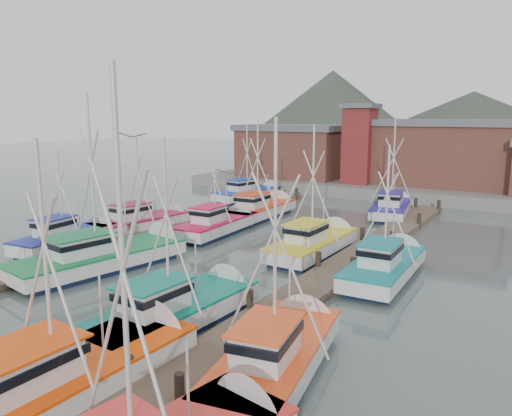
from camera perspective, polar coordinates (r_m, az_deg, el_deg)
The scene contains 22 objects.
ground at distance 26.80m, azimuth -9.40°, elevation -8.10°, with size 260.00×260.00×0.00m, color #4E5E5A.
dock_left at distance 34.20m, azimuth -13.90°, elevation -3.81°, with size 2.30×46.00×1.50m.
dock_right at distance 26.45m, azimuth 8.22°, elevation -7.83°, with size 2.30×46.00×1.50m.
quay at distance 59.08m, azimuth 14.70°, elevation 2.50°, with size 44.00×16.00×1.20m, color slate.
shed_left at distance 60.95m, azimuth 4.31°, elevation 6.59°, with size 12.72×8.48×6.20m.
shed_center at distance 57.25m, azimuth 20.67°, elevation 6.04°, with size 14.84×9.54×6.90m.
lookout_tower at distance 55.46m, azimuth 11.73°, elevation 7.27°, with size 3.60×3.60×8.50m.
distant_hills at distance 144.98m, azimuth 19.79°, elevation 6.55°, with size 175.00×140.00×42.00m.
boat_1 at distance 17.09m, azimuth -19.80°, elevation -17.34°, with size 3.60×9.75×8.78m.
boat_4 at distance 29.46m, azimuth -16.38°, elevation -5.28°, with size 4.89×10.77×10.71m.
boat_5 at distance 21.10m, azimuth -8.55°, elevation -11.33°, with size 3.42×8.96×8.45m.
boat_6 at distance 34.67m, azimuth -20.39°, elevation -3.18°, with size 3.11×7.93×7.00m.
boat_7 at distance 17.43m, azimuth 2.84°, elevation -16.11°, with size 3.87×8.54×9.11m.
boat_8 at distance 36.53m, azimuth -4.10°, elevation -1.86°, with size 2.98×8.43×6.50m.
boat_9 at distance 31.37m, azimuth 6.93°, elevation -3.97°, with size 3.50×8.73×8.72m.
boat_10 at distance 38.14m, azimuth -12.41°, elevation -1.55°, with size 3.40×8.55×7.58m.
boat_11 at distance 27.55m, azimuth 14.77°, elevation -6.31°, with size 3.20×8.60×7.76m.
boat_12 at distance 42.25m, azimuth 0.67°, elevation -0.13°, with size 3.68×9.35×9.10m.
boat_13 at distance 44.71m, azimuth 15.30°, elevation 0.09°, with size 4.16×9.14×9.02m.
boat_14 at distance 50.93m, azimuth -0.50°, elevation 1.70°, with size 4.17×8.76×8.35m.
gull_near at distance 21.71m, azimuth -13.98°, elevation 8.02°, with size 1.54×0.60×0.24m.
gull_far at distance 26.16m, azimuth -3.19°, elevation 4.12°, with size 1.55×0.62×0.24m.
Camera 1 is at (16.77, -19.10, 8.49)m, focal length 35.00 mm.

